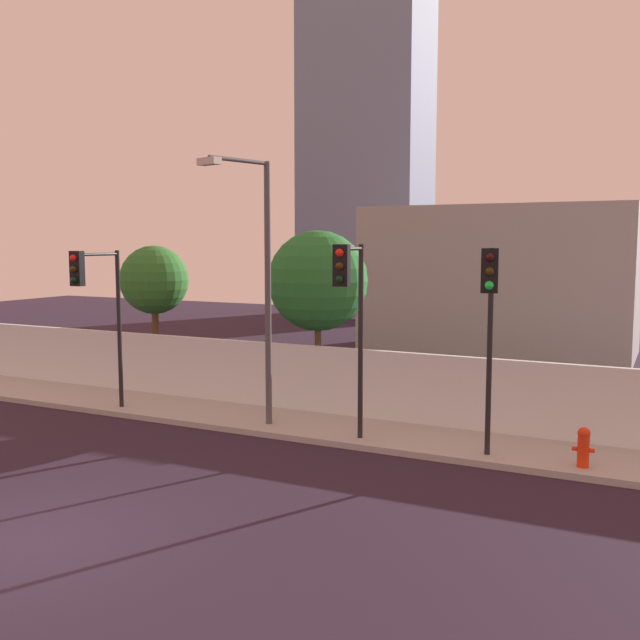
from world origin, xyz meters
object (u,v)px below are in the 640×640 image
traffic_light_center (350,299)px  traffic_light_right (96,294)px  traffic_light_left (490,307)px  street_lamp_curbside (260,270)px  fire_hydrant (583,446)px  roadside_tree_midleft (318,281)px  roadside_tree_leftmost (154,281)px

traffic_light_center → traffic_light_right: (-7.32, -0.14, -0.11)m
traffic_light_center → traffic_light_right: traffic_light_center is taller
traffic_light_left → street_lamp_curbside: (-5.78, 0.41, 0.65)m
traffic_light_center → street_lamp_curbside: street_lamp_curbside is taller
traffic_light_left → fire_hydrant: traffic_light_left is taller
fire_hydrant → traffic_light_right: bearing=-176.1°
fire_hydrant → traffic_light_center: bearing=-172.0°
roadside_tree_midleft → roadside_tree_leftmost: bearing=180.0°
roadside_tree_leftmost → traffic_light_left: bearing=-18.1°
traffic_light_left → fire_hydrant: size_ratio=5.37×
traffic_light_center → fire_hydrant: 5.76m
street_lamp_curbside → roadside_tree_leftmost: 7.09m
traffic_light_right → fire_hydrant: traffic_light_right is taller
fire_hydrant → roadside_tree_leftmost: bearing=166.0°
traffic_light_left → roadside_tree_midleft: (-5.92, 3.90, 0.21)m
traffic_light_left → roadside_tree_leftmost: roadside_tree_leftmost is taller
traffic_light_right → street_lamp_curbside: street_lamp_curbside is taller
traffic_light_right → fire_hydrant: 12.59m
traffic_light_right → street_lamp_curbside: 4.70m
street_lamp_curbside → roadside_tree_leftmost: street_lamp_curbside is taller
traffic_light_left → street_lamp_curbside: size_ratio=0.68×
fire_hydrant → roadside_tree_midleft: 9.05m
street_lamp_curbside → roadside_tree_midleft: bearing=92.3°
street_lamp_curbside → fire_hydrant: (7.67, 0.05, -3.47)m
fire_hydrant → traffic_light_left: bearing=-166.4°
traffic_light_center → fire_hydrant: (4.93, 0.70, -2.89)m
traffic_light_center → street_lamp_curbside: (-2.74, 0.65, 0.58)m
roadside_tree_midleft → traffic_light_center: bearing=-55.2°
traffic_light_left → traffic_light_center: 3.05m
street_lamp_curbside → roadside_tree_midleft: size_ratio=1.29×
traffic_light_right → street_lamp_curbside: (4.58, 0.79, 0.69)m
traffic_light_right → roadside_tree_leftmost: 4.56m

